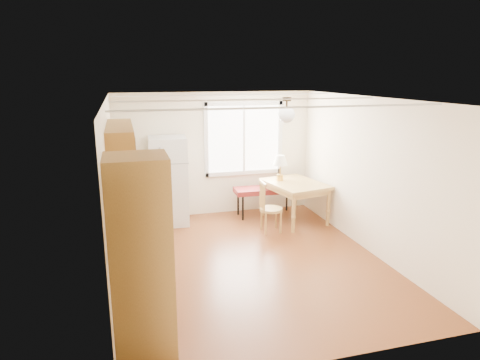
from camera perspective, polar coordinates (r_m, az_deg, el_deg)
name	(u,v)px	position (r m, az deg, el deg)	size (l,w,h in m)	color
room_shell	(251,184)	(6.38, 1.44, -0.49)	(4.60, 5.60, 2.62)	#552611
kitchen_run	(136,236)	(5.64, -13.68, -7.23)	(0.65, 3.40, 2.20)	brown
window_unit	(244,139)	(8.81, 0.52, 5.54)	(1.64, 0.05, 1.51)	white
pendant_light	(286,114)	(6.81, 6.21, 8.79)	(0.26, 0.26, 0.40)	black
refrigerator	(169,181)	(8.31, -9.48, -0.11)	(0.74, 0.75, 1.69)	silver
bench	(266,191)	(8.74, 3.46, -1.42)	(1.29, 0.52, 0.59)	maroon
dining_table	(295,188)	(8.44, 7.34, -1.01)	(1.17, 1.41, 0.78)	#A88140
chair	(267,204)	(7.82, 3.56, -3.17)	(0.42, 0.42, 0.95)	#A88140
table_lamp	(280,162)	(8.47, 5.40, 2.38)	(0.29, 0.29, 0.51)	gold
coffee_maker	(136,232)	(5.20, -13.69, -6.78)	(0.21, 0.26, 0.37)	black
kettle	(135,231)	(5.33, -13.88, -6.61)	(0.14, 0.14, 0.26)	red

